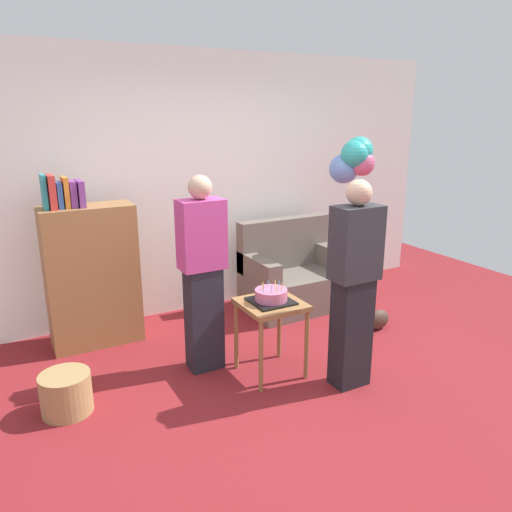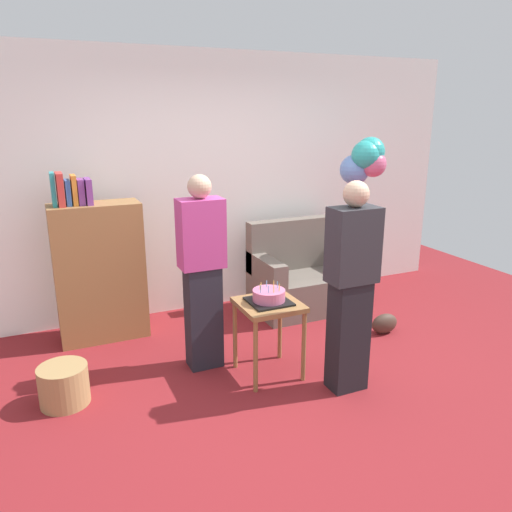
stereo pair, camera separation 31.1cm
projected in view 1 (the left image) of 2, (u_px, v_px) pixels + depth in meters
ground_plane at (300, 389)px, 3.90m from camera, size 8.00×8.00×0.00m
wall_back at (195, 185)px, 5.25m from camera, size 6.00×0.10×2.70m
couch at (293, 277)px, 5.48m from camera, size 1.10×0.70×0.96m
bookshelf at (91, 274)px, 4.51m from camera, size 0.80×0.36×1.59m
side_table at (271, 313)px, 4.00m from camera, size 0.48×0.48×0.63m
birthday_cake at (271, 296)px, 3.96m from camera, size 0.32×0.32×0.17m
person_blowing_candles at (203, 274)px, 4.02m from camera, size 0.36×0.22×1.63m
person_holding_cake at (354, 285)px, 3.76m from camera, size 0.36×0.22×1.63m
wicker_basket at (66, 393)px, 3.57m from camera, size 0.36×0.36×0.30m
handbag at (377, 320)px, 4.95m from camera, size 0.28×0.14×0.20m
balloon_bunch at (354, 160)px, 5.12m from camera, size 0.41×0.42×1.85m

